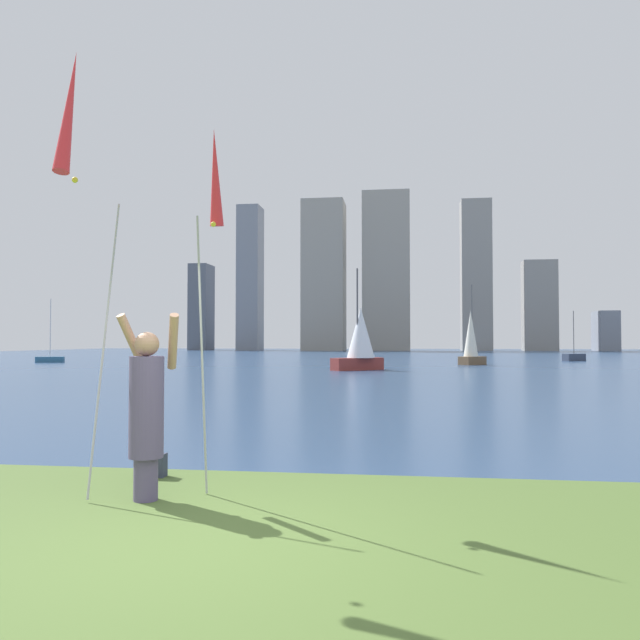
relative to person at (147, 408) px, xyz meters
The scene contains 16 objects.
ground 49.66m from the person, 88.82° to the left, with size 120.00×138.00×0.12m.
person is the anchor object (origin of this frame).
kite_flag_left 2.97m from the person, 132.62° to the right, with size 0.16×1.34×4.59m.
kite_flag_right 2.59m from the person, 45.08° to the left, with size 0.16×0.79×4.12m.
bag 1.44m from the person, 108.46° to the left, with size 0.29×0.17×0.28m.
sailboat_0 45.46m from the person, 121.97° to the left, with size 2.09×1.14×4.86m.
sailboat_1 38.70m from the person, 79.25° to the left, with size 2.02×2.06×5.52m.
sailboat_3 29.51m from the person, 89.65° to the left, with size 2.95×2.74×5.77m.
sailboat_6 50.32m from the person, 70.99° to the left, with size 2.00×1.64×4.11m.
skyline_tower_0 104.14m from the person, 108.00° to the left, with size 3.20×5.13×14.72m.
skyline_tower_1 100.37m from the person, 103.36° to the left, with size 3.66×4.82×24.18m.
skyline_tower_2 97.63m from the person, 96.18° to the left, with size 6.78×6.63×24.48m.
skyline_tower_3 97.61m from the person, 90.17° to the left, with size 7.68×3.39×26.00m.
skyline_tower_4 100.32m from the person, 81.81° to the left, with size 4.80×4.06×24.49m.
skyline_tower_5 101.89m from the person, 76.26° to the left, with size 5.17×3.57×14.49m.
skyline_tower_6 104.10m from the person, 70.88° to the left, with size 3.00×5.10×6.28m.
Camera 1 is at (1.69, -5.12, 1.69)m, focal length 35.54 mm.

